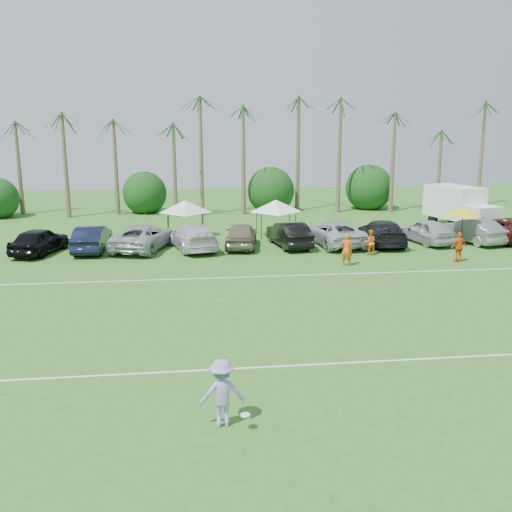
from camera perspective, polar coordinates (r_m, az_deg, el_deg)
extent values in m
plane|color=#2F681F|center=(18.12, 0.55, -13.67)|extent=(120.00, 120.00, 0.00)
cube|color=white|center=(19.92, -0.23, -11.10)|extent=(80.00, 0.10, 0.01)
cube|color=white|center=(31.21, -2.86, -2.17)|extent=(80.00, 0.10, 0.01)
cone|color=brown|center=(56.18, -22.62, 8.22)|extent=(0.44, 0.44, 9.00)
cone|color=brown|center=(55.04, -17.59, 9.05)|extent=(0.44, 0.44, 10.00)
cone|color=brown|center=(54.45, -13.42, 9.79)|extent=(0.44, 0.44, 11.00)
cone|color=brown|center=(54.26, -9.10, 8.38)|extent=(0.44, 0.44, 8.00)
cone|color=brown|center=(54.23, -4.84, 9.02)|extent=(0.44, 0.44, 9.00)
cone|color=brown|center=(54.51, -0.58, 9.61)|extent=(0.44, 0.44, 10.00)
cone|color=brown|center=(55.08, 3.62, 10.14)|extent=(0.44, 0.44, 11.00)
cone|color=brown|center=(56.31, 8.66, 8.55)|extent=(0.44, 0.44, 8.00)
cone|color=brown|center=(57.82, 13.51, 8.95)|extent=(0.44, 0.44, 9.00)
cone|color=brown|center=(59.72, 18.10, 9.27)|extent=(0.44, 0.44, 10.00)
cone|color=brown|center=(61.49, 21.56, 9.56)|extent=(0.44, 0.44, 11.00)
cylinder|color=brown|center=(58.06, -23.95, 4.44)|extent=(0.30, 0.30, 1.40)
sphere|color=#103B13|center=(57.93, -24.05, 5.52)|extent=(4.00, 4.00, 4.00)
cylinder|color=brown|center=(55.70, -11.01, 5.00)|extent=(0.30, 0.30, 1.40)
sphere|color=#103B13|center=(55.56, -11.06, 6.12)|extent=(4.00, 4.00, 4.00)
cylinder|color=brown|center=(56.16, 1.35, 5.29)|extent=(0.30, 0.30, 1.40)
sphere|color=#103B13|center=(56.03, 1.35, 6.41)|extent=(4.00, 4.00, 4.00)
cylinder|color=brown|center=(58.46, 11.13, 5.36)|extent=(0.30, 0.30, 1.40)
sphere|color=#103B13|center=(58.33, 11.18, 6.43)|extent=(4.00, 4.00, 4.00)
imported|color=orange|center=(34.09, 9.04, 0.66)|extent=(0.79, 0.59, 1.96)
imported|color=orange|center=(37.29, 11.33, 1.36)|extent=(0.80, 0.63, 1.63)
imported|color=#E05518|center=(36.74, 19.63, 0.86)|extent=(1.15, 0.65, 1.86)
cube|color=white|center=(49.21, 19.20, 5.14)|extent=(3.63, 5.17, 2.55)
cube|color=white|center=(46.95, 21.67, 3.35)|extent=(2.72, 2.36, 2.14)
cube|color=black|center=(46.45, 22.27, 2.82)|extent=(2.35, 0.88, 1.02)
cube|color=#E5590C|center=(50.11, 20.28, 4.66)|extent=(0.42, 1.58, 0.92)
cylinder|color=black|center=(46.51, 20.51, 2.59)|extent=(0.52, 0.96, 0.92)
cylinder|color=black|center=(47.88, 22.34, 2.72)|extent=(0.52, 0.96, 0.92)
cylinder|color=black|center=(49.72, 17.25, 3.45)|extent=(0.52, 0.96, 0.92)
cylinder|color=black|center=(51.01, 19.05, 3.55)|extent=(0.52, 0.96, 0.92)
cylinder|color=black|center=(41.64, -8.80, 2.78)|extent=(0.06, 0.06, 1.83)
cylinder|color=black|center=(41.63, -5.31, 2.88)|extent=(0.06, 0.06, 1.83)
cylinder|color=black|center=(44.14, -8.72, 3.35)|extent=(0.06, 0.06, 1.83)
cylinder|color=black|center=(44.13, -5.42, 3.44)|extent=(0.06, 0.06, 1.83)
pyramid|color=silver|center=(42.60, -7.13, 5.54)|extent=(3.94, 3.94, 0.91)
cylinder|color=black|center=(41.48, 0.52, 2.89)|extent=(0.06, 0.06, 1.82)
cylinder|color=black|center=(41.89, 3.97, 2.96)|extent=(0.06, 0.06, 1.82)
cylinder|color=black|center=(43.96, 0.09, 3.46)|extent=(0.06, 0.06, 1.82)
cylinder|color=black|center=(44.34, 3.35, 3.52)|extent=(0.06, 0.06, 1.82)
pyramid|color=white|center=(42.63, 2.00, 5.64)|extent=(3.94, 3.94, 0.91)
cylinder|color=black|center=(41.97, 19.90, 2.63)|extent=(0.05, 0.05, 2.39)
cone|color=yellow|center=(41.79, 20.02, 4.24)|extent=(2.39, 2.39, 0.54)
imported|color=#9890CD|center=(16.07, -3.42, -13.49)|extent=(1.30, 0.81, 1.94)
cylinder|color=white|center=(16.00, -1.08, -15.61)|extent=(0.27, 0.27, 0.03)
imported|color=black|center=(39.47, -20.85, 1.45)|extent=(3.33, 5.41, 1.72)
imported|color=black|center=(39.11, -16.06, 1.69)|extent=(2.04, 5.29, 1.72)
imported|color=#A5A7AA|center=(38.79, -11.24, 1.86)|extent=(4.52, 6.75, 1.72)
imported|color=silver|center=(38.47, -6.36, 1.94)|extent=(3.72, 6.32, 1.72)
imported|color=#776E58|center=(38.79, -1.49, 2.11)|extent=(2.77, 5.29, 1.72)
imported|color=black|center=(39.19, 3.32, 2.20)|extent=(2.56, 5.43, 1.72)
imported|color=#B4BAC0|center=(39.95, 7.96, 2.30)|extent=(3.35, 6.40, 1.72)
imported|color=black|center=(40.77, 12.50, 2.33)|extent=(2.87, 6.09, 1.72)
imported|color=#B8B8BE|center=(42.02, 16.72, 2.40)|extent=(2.90, 5.33, 1.72)
imported|color=gray|center=(43.32, 20.79, 2.41)|extent=(2.97, 5.50, 1.72)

